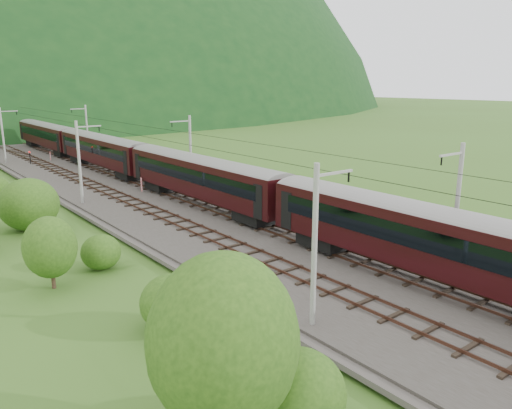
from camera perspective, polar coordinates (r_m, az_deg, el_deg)
ground at (r=29.79m, az=15.10°, el=-10.15°), size 600.00×600.00×0.00m
railbed at (r=36.07m, az=2.32°, el=-5.12°), size 14.00×220.00×0.30m
track_left at (r=34.57m, az=-0.72°, el=-5.58°), size 2.40×220.00×0.27m
track_right at (r=37.53m, az=5.12°, el=-4.05°), size 2.40×220.00×0.27m
catenary_left at (r=51.05m, az=-19.48°, el=4.77°), size 2.54×192.28×8.00m
catenary_right at (r=56.13m, az=-7.56°, el=6.20°), size 2.54×192.28×8.00m
overhead_wires at (r=34.44m, az=2.43°, el=5.88°), size 4.83×198.00×0.03m
train at (r=57.73m, az=-12.62°, el=5.43°), size 3.18×152.84×5.54m
hazard_post_near at (r=81.67m, az=-22.44°, el=5.14°), size 0.14×0.14×1.31m
hazard_post_far at (r=55.09m, az=-12.94°, el=2.20°), size 0.16×0.16×1.54m
signal at (r=78.93m, az=-24.42°, el=5.01°), size 0.21×0.21×1.87m
vegetation_left at (r=39.02m, az=-24.43°, el=-1.07°), size 11.22×146.97×7.06m
vegetation_right at (r=47.67m, az=8.22°, el=0.93°), size 6.25×98.70×2.90m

